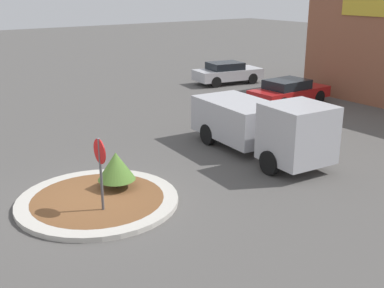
{
  "coord_description": "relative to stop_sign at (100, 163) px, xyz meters",
  "views": [
    {
      "loc": [
        11.67,
        -5.07,
        5.84
      ],
      "look_at": [
        0.12,
        3.2,
        1.18
      ],
      "focal_mm": 45.0,
      "sensor_mm": 36.0,
      "label": 1
    }
  ],
  "objects": [
    {
      "name": "stop_sign",
      "position": [
        0.0,
        0.0,
        0.0
      ],
      "size": [
        0.67,
        0.07,
        2.15
      ],
      "color": "#4C4C51",
      "rests_on": "ground_plane"
    },
    {
      "name": "traffic_island",
      "position": [
        -0.75,
        0.19,
        -1.41
      ],
      "size": [
        4.56,
        4.56,
        0.15
      ],
      "color": "#BCB7AD",
      "rests_on": "ground_plane"
    },
    {
      "name": "parked_sedan_red",
      "position": [
        -6.0,
        13.36,
        -0.79
      ],
      "size": [
        1.91,
        4.38,
        1.33
      ],
      "rotation": [
        0.0,
        0.0,
        1.59
      ],
      "color": "#B21919",
      "rests_on": "ground_plane"
    },
    {
      "name": "utility_truck",
      "position": [
        -1.13,
        6.76,
        -0.35
      ],
      "size": [
        6.09,
        2.51,
        2.24
      ],
      "rotation": [
        0.0,
        0.0,
        -0.08
      ],
      "color": "#B2B2B7",
      "rests_on": "ground_plane"
    },
    {
      "name": "parked_sedan_silver",
      "position": [
        -12.26,
        14.43,
        -0.78
      ],
      "size": [
        2.43,
        4.47,
        1.35
      ],
      "rotation": [
        0.0,
        0.0,
        1.41
      ],
      "color": "#B7B7BC",
      "rests_on": "ground_plane"
    },
    {
      "name": "ground_plane",
      "position": [
        -0.75,
        0.19,
        -1.48
      ],
      "size": [
        120.0,
        120.0,
        0.0
      ],
      "primitive_type": "plane",
      "color": "#514F4C"
    },
    {
      "name": "island_shrub",
      "position": [
        -1.12,
        0.99,
        -0.65
      ],
      "size": [
        1.11,
        1.11,
        1.1
      ],
      "color": "brown",
      "rests_on": "traffic_island"
    }
  ]
}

